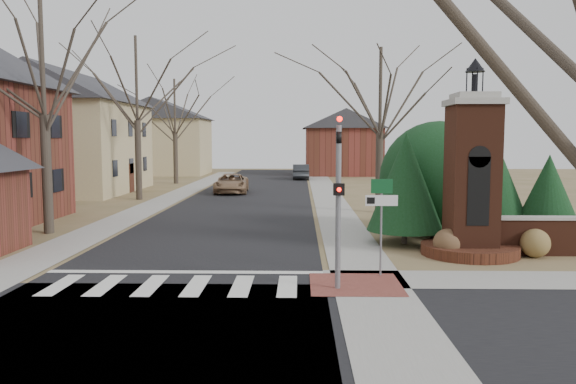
{
  "coord_description": "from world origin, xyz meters",
  "views": [
    {
      "loc": [
        3.32,
        -13.6,
        3.85
      ],
      "look_at": [
        2.9,
        6.0,
        2.0
      ],
      "focal_mm": 35.0,
      "sensor_mm": 36.0,
      "label": 1
    }
  ],
  "objects_px": {
    "sign_post": "(381,208)",
    "brick_gate_monument": "(471,190)",
    "traffic_signal_pole": "(338,189)",
    "pickup_truck": "(231,183)",
    "distant_car": "(301,172)"
  },
  "relations": [
    {
      "from": "sign_post",
      "to": "brick_gate_monument",
      "type": "bearing_deg",
      "value": 41.42
    },
    {
      "from": "traffic_signal_pole",
      "to": "pickup_truck",
      "type": "xyz_separation_m",
      "value": [
        -5.9,
        25.88,
        -1.9
      ]
    },
    {
      "from": "pickup_truck",
      "to": "sign_post",
      "type": "bearing_deg",
      "value": -76.44
    },
    {
      "from": "traffic_signal_pole",
      "to": "sign_post",
      "type": "bearing_deg",
      "value": 47.57
    },
    {
      "from": "traffic_signal_pole",
      "to": "distant_car",
      "type": "bearing_deg",
      "value": 91.29
    },
    {
      "from": "pickup_truck",
      "to": "distant_car",
      "type": "xyz_separation_m",
      "value": [
        5.0,
        14.14,
        0.03
      ]
    },
    {
      "from": "sign_post",
      "to": "distant_car",
      "type": "distance_m",
      "value": 38.69
    },
    {
      "from": "traffic_signal_pole",
      "to": "pickup_truck",
      "type": "relative_size",
      "value": 0.91
    },
    {
      "from": "brick_gate_monument",
      "to": "pickup_truck",
      "type": "height_order",
      "value": "brick_gate_monument"
    },
    {
      "from": "sign_post",
      "to": "pickup_truck",
      "type": "xyz_separation_m",
      "value": [
        -7.19,
        24.46,
        -1.26
      ]
    },
    {
      "from": "distant_car",
      "to": "traffic_signal_pole",
      "type": "bearing_deg",
      "value": 90.25
    },
    {
      "from": "sign_post",
      "to": "pickup_truck",
      "type": "distance_m",
      "value": 25.53
    },
    {
      "from": "brick_gate_monument",
      "to": "sign_post",
      "type": "bearing_deg",
      "value": -138.58
    },
    {
      "from": "traffic_signal_pole",
      "to": "pickup_truck",
      "type": "height_order",
      "value": "traffic_signal_pole"
    },
    {
      "from": "pickup_truck",
      "to": "distant_car",
      "type": "bearing_deg",
      "value": 67.7
    }
  ]
}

